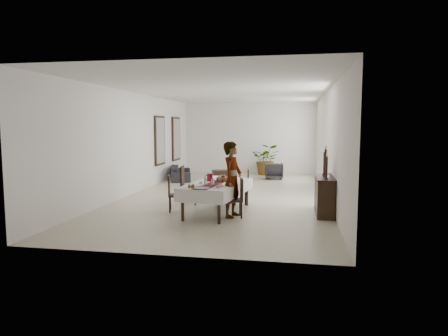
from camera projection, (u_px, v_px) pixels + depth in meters
The scene contains 87 objects.
floor at pixel (228, 195), 12.50m from camera, with size 6.00×12.00×0.00m, color beige.
ceiling at pixel (228, 91), 12.17m from camera, with size 6.00×12.00×0.02m, color white.
wall_back at pixel (249, 138), 18.21m from camera, with size 6.00×0.02×3.20m, color white.
wall_front at pixel (166, 160), 6.46m from camera, with size 6.00×0.02×3.20m, color white.
wall_left at pixel (136, 143), 12.85m from camera, with size 0.02×12.00×3.20m, color white.
wall_right at pixel (327, 144), 11.81m from camera, with size 0.02×12.00×3.20m, color white.
dining_table_top at pixel (217, 184), 9.88m from camera, with size 0.99×2.37×0.05m, color black.
table_leg_fl at pixel (183, 206), 8.99m from camera, with size 0.07×0.07×0.69m, color black.
table_leg_fr at pixel (219, 209), 8.72m from camera, with size 0.07×0.07×0.69m, color black.
table_leg_bl at pixel (216, 191), 11.12m from camera, with size 0.07×0.07×0.69m, color black.
table_leg_br at pixel (246, 192), 10.85m from camera, with size 0.07×0.07×0.69m, color black.
tablecloth_top at pixel (217, 183), 9.88m from camera, with size 1.17×2.55×0.01m, color silver.
tablecloth_drape_left at pixel (196, 187), 10.07m from camera, with size 0.01×2.55×0.30m, color white.
tablecloth_drape_right at pixel (240, 190), 9.71m from camera, with size 0.01×2.55×0.30m, color silver.
tablecloth_drape_near at pixel (198, 197), 8.69m from camera, with size 1.17×0.01×0.30m, color white.
tablecloth_drape_far at pixel (232, 182), 11.09m from camera, with size 1.17×0.01×0.30m, color white.
table_runner at pixel (217, 182), 9.88m from camera, with size 0.35×2.47×0.00m, color #541819.
red_pitcher at pixel (210, 177), 10.08m from camera, with size 0.15×0.15×0.20m, color maroon.
pitcher_handle at pixel (207, 177), 10.11m from camera, with size 0.12×0.12×0.02m, color maroon.
wine_glass_near at pixel (213, 183), 9.22m from camera, with size 0.07×0.07×0.17m, color white.
wine_glass_mid at pixel (206, 182), 9.38m from camera, with size 0.07×0.07×0.17m, color white.
wine_glass_far at pixel (220, 179), 9.90m from camera, with size 0.07×0.07×0.17m, color white.
teacup_right at pixel (221, 185), 9.22m from camera, with size 0.09×0.09×0.06m, color silver.
saucer_right at pixel (221, 186), 9.22m from camera, with size 0.15×0.15×0.01m, color silver.
teacup_left at pixel (201, 183), 9.64m from camera, with size 0.09×0.09×0.06m, color silver.
saucer_left at pixel (201, 184), 9.64m from camera, with size 0.15×0.15×0.01m, color white.
plate_near_right at pixel (218, 188), 8.93m from camera, with size 0.24×0.24×0.01m, color white.
bread_near_right at pixel (218, 187), 8.93m from camera, with size 0.09×0.09×0.09m, color tan.
plate_near_left at pixel (195, 186), 9.27m from camera, with size 0.24×0.24×0.01m, color white.
plate_far_left at pixel (213, 179), 10.49m from camera, with size 0.24×0.24×0.01m, color white.
serving_tray at pixel (202, 188), 8.89m from camera, with size 0.36×0.36×0.02m, color #47464C.
jam_jar_a at pixel (192, 187), 8.93m from camera, with size 0.06×0.06×0.07m, color #8D4A14.
jam_jar_b at pixel (189, 186), 9.02m from camera, with size 0.06×0.06×0.07m, color #8B5114.
jam_jar_c at pixel (193, 186), 9.10m from camera, with size 0.06×0.06×0.07m, color #925F15.
fruit_basket at pixel (222, 179), 10.09m from camera, with size 0.30×0.30×0.10m, color brown.
fruit_red at pixel (224, 176), 10.09m from camera, with size 0.09×0.09×0.09m, color #AA1911.
fruit_green at pixel (221, 176), 10.12m from camera, with size 0.08×0.08×0.08m, color #4E7723.
chair_right_near_seat at pixel (234, 200), 9.37m from camera, with size 0.39×0.39×0.04m, color black.
chair_right_near_leg_fl at pixel (242, 211), 9.24m from camera, with size 0.04×0.04×0.39m, color black.
chair_right_near_leg_fr at pixel (240, 208), 9.56m from camera, with size 0.04×0.04×0.39m, color black.
chair_right_near_leg_bl at pixel (228, 211), 9.22m from camera, with size 0.04×0.04×0.39m, color black.
chair_right_near_leg_br at pixel (227, 208), 9.54m from camera, with size 0.04×0.04×0.39m, color black.
chair_right_near_back at pixel (242, 189), 9.35m from camera, with size 0.39×0.04×0.50m, color black.
chair_right_far_seat at pixel (241, 189), 10.92m from camera, with size 0.41×0.41×0.05m, color black.
chair_right_far_leg_fl at pixel (247, 198), 10.76m from camera, with size 0.04×0.04×0.41m, color black.
chair_right_far_leg_fr at pixel (247, 196), 11.10m from camera, with size 0.04×0.04×0.41m, color black.
chair_right_far_leg_bl at pixel (235, 198), 10.78m from camera, with size 0.04×0.04×0.41m, color black.
chair_right_far_leg_br at pixel (235, 196), 11.12m from camera, with size 0.04×0.04×0.41m, color black.
chair_right_far_back at pixel (248, 179), 10.88m from camera, with size 0.41×0.04×0.52m, color black.
chair_left_near_seat at pixel (176, 195), 10.03m from camera, with size 0.39×0.39×0.04m, color black.
chair_left_near_leg_fl at pixel (170, 203), 10.20m from camera, with size 0.04×0.04×0.38m, color black.
chair_left_near_leg_fr at pixel (170, 205), 9.88m from camera, with size 0.04×0.04×0.38m, color black.
chair_left_near_leg_bl at pixel (183, 202), 10.22m from camera, with size 0.04×0.04×0.38m, color black.
chair_left_near_leg_br at pixel (183, 205), 9.91m from camera, with size 0.04×0.04×0.38m, color black.
chair_left_near_back at pixel (169, 185), 9.99m from camera, with size 0.39×0.04×0.50m, color black.
chair_left_far_seat at pixel (190, 187), 11.02m from camera, with size 0.44×0.44×0.05m, color black.
chair_left_far_leg_fl at pixel (184, 195), 11.24m from camera, with size 0.04×0.04×0.44m, color black.
chair_left_far_leg_fr at pixel (182, 197), 10.88m from camera, with size 0.04×0.04×0.44m, color black.
chair_left_far_leg_bl at pixel (197, 195), 11.21m from camera, with size 0.04×0.04×0.44m, color black.
chair_left_far_leg_br at pixel (195, 197), 10.85m from camera, with size 0.04×0.04×0.44m, color black.
chair_left_far_back at pixel (182, 176), 11.00m from camera, with size 0.44×0.04×0.57m, color black.
woman at pixel (232, 179), 9.38m from camera, with size 0.65×0.43×1.78m, color gray.
sideboard_body at pixel (324, 196), 9.76m from camera, with size 0.40×1.49×0.89m, color black.
sideboard_top at pixel (325, 177), 9.71m from camera, with size 0.44×1.55×0.03m, color black.
candlestick_near_base at pixel (326, 179), 9.17m from camera, with size 0.10×0.10×0.03m, color black.
candlestick_near_shaft at pixel (327, 167), 9.14m from camera, with size 0.05×0.05×0.50m, color black.
candlestick_near_candle at pixel (327, 155), 9.11m from camera, with size 0.04×0.04×0.08m, color white.
candlestick_mid_base at pixel (325, 177), 9.56m from camera, with size 0.10×0.10×0.03m, color black.
candlestick_mid_shaft at pixel (325, 163), 9.53m from camera, with size 0.05×0.05×0.64m, color black.
candlestick_mid_candle at pixel (326, 147), 9.49m from camera, with size 0.04×0.04×0.08m, color beige.
candlestick_far_base at pixel (324, 175), 9.95m from camera, with size 0.10×0.10×0.03m, color black.
candlestick_far_shaft at pixel (324, 163), 9.92m from camera, with size 0.05×0.05×0.55m, color black.
candlestick_far_candle at pixel (325, 151), 9.89m from camera, with size 0.04×0.04×0.08m, color white.
sofa at pixel (181, 173), 15.97m from camera, with size 1.91×0.75×0.56m, color #262328.
armchair at pixel (274, 171), 16.20m from camera, with size 0.70×0.73×0.66m, color #2D2A30.
coffee_table at pixel (224, 175), 15.83m from camera, with size 0.90×0.60×0.40m, color black.
potted_plant at pixel (266, 159), 17.58m from camera, with size 1.22×1.06×1.35m, color #335823.
mirror_frame_near at pixel (160, 141), 15.00m from camera, with size 0.06×1.05×1.85m, color black.
mirror_glass_near at pixel (161, 141), 15.00m from camera, with size 0.01×0.90×1.70m, color white.
mirror_frame_far at pixel (176, 139), 17.06m from camera, with size 0.06×1.05×1.85m, color black.
mirror_glass_far at pixel (177, 139), 17.05m from camera, with size 0.01×0.90×1.70m, color silver.
fan_rod at pixel (241, 101), 15.11m from camera, with size 0.04×0.04×0.20m, color white.
fan_hub at pixel (241, 106), 15.13m from camera, with size 0.16×0.16×0.08m, color silver.
fan_blade_n at pixel (242, 106), 15.48m from camera, with size 0.10×0.55×0.01m, color white.
fan_blade_s at pixel (239, 106), 14.79m from camera, with size 0.10×0.55×0.01m, color silver.
fan_blade_e at pixel (250, 106), 15.07m from camera, with size 0.55×0.10×0.01m, color silver.
fan_blade_w at pixel (232, 106), 15.20m from camera, with size 0.55×0.10×0.01m, color silver.
Camera 1 is at (2.05, -12.17, 2.14)m, focal length 32.00 mm.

